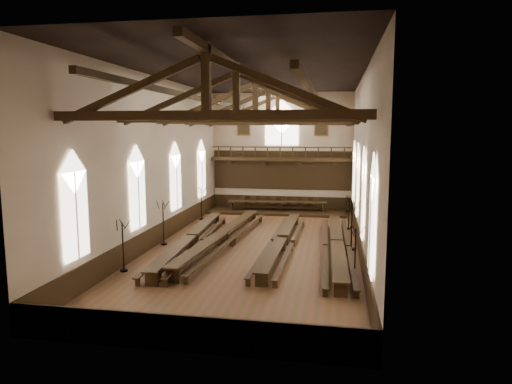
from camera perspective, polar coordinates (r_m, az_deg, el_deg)
ground at (r=27.11m, az=-0.07°, el=-6.93°), size 26.00×26.00×0.00m
room_walls at (r=26.22m, az=-0.08°, el=6.85°), size 26.00×26.00×26.00m
wainscot_band at (r=26.97m, az=-0.07°, el=-5.70°), size 12.00×26.00×1.20m
side_windows at (r=26.41m, az=-0.08°, el=0.94°), size 11.85×19.80×4.50m
end_window at (r=38.99m, az=3.24°, el=8.28°), size 2.80×0.12×3.80m
minstrels_gallery at (r=38.87m, az=3.16°, el=3.38°), size 11.80×1.24×3.70m
portraits at (r=38.99m, az=3.24°, el=8.09°), size 7.75×0.09×1.45m
roof_trusses at (r=26.25m, az=-0.08°, el=10.68°), size 11.70×25.70×2.80m
refectory_row_a at (r=27.33m, az=-8.11°, el=-5.70°), size 1.92×14.53×0.76m
refectory_row_b at (r=27.62m, az=-4.23°, el=-5.41°), size 2.18×15.07×0.81m
refectory_row_c at (r=26.84m, az=3.27°, el=-5.93°), size 1.59×14.21×0.73m
refectory_row_d at (r=26.14m, az=10.07°, el=-6.35°), size 1.71×14.57×0.77m
dais at (r=38.13m, az=2.62°, el=-2.46°), size 11.40×3.08×0.21m
high_table at (r=38.01m, az=2.63°, el=-1.34°), size 8.28×1.51×0.77m
high_chairs at (r=38.81m, az=2.78°, el=-1.25°), size 6.81×0.51×1.08m
candelabrum_left_near at (r=23.36m, az=-16.25°, el=-7.67°), size 0.71×0.80×2.60m
candelabrum_left_mid at (r=28.05m, az=-11.49°, el=-4.86°), size 0.82×0.78×2.71m
candelabrum_left_far at (r=35.38m, az=-6.84°, el=-2.20°), size 0.70×0.79×2.58m
candelabrum_right_near at (r=22.05m, az=12.26°, el=-8.55°), size 0.71×0.76×2.49m
candelabrum_right_mid at (r=26.92m, az=11.84°, el=-5.29°), size 0.87×0.81×2.88m
candelabrum_right_far at (r=32.45m, az=11.52°, el=-3.32°), size 0.68×0.73×2.38m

